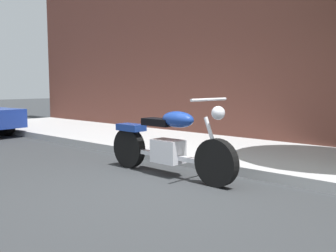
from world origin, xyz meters
The scene contains 3 objects.
ground_plane centered at (0.00, 0.00, 0.00)m, with size 60.00×60.00×0.00m, color #303335.
sidewalk centered at (0.00, 2.60, 0.07)m, with size 18.04×2.61×0.14m, color #ABABAB.
motorcycle centered at (-0.56, 0.69, 0.45)m, with size 2.25×0.70×1.10m.
Camera 1 is at (2.92, -3.17, 1.26)m, focal length 40.56 mm.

